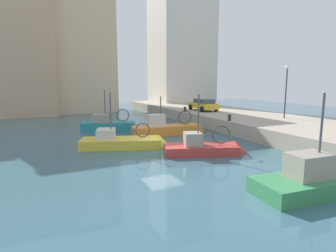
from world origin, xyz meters
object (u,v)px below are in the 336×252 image
(mooring_bollard_mid, at_px, (229,118))
(fishing_boat_red, at_px, (207,152))
(fishing_boat_green, at_px, (327,186))
(parked_car_yellow, at_px, (203,104))
(mooring_bollard_north, at_px, (185,109))
(fishing_boat_yellow, at_px, (127,146))
(fishing_boat_orange, at_px, (170,133))
(quay_streetlamp, at_px, (286,83))
(fishing_boat_teal, at_px, (112,129))

(mooring_bollard_mid, bearing_deg, fishing_boat_red, -138.68)
(fishing_boat_green, relative_size, parked_car_yellow, 1.65)
(fishing_boat_red, bearing_deg, mooring_bollard_north, 66.98)
(parked_car_yellow, bearing_deg, fishing_boat_yellow, -143.58)
(fishing_boat_green, bearing_deg, mooring_bollard_mid, 71.59)
(parked_car_yellow, height_order, mooring_bollard_north, parked_car_yellow)
(fishing_boat_orange, relative_size, fishing_boat_green, 0.99)
(fishing_boat_red, relative_size, mooring_bollard_north, 10.38)
(fishing_boat_red, xyz_separation_m, fishing_boat_green, (1.42, -7.25, 0.03))
(fishing_boat_yellow, relative_size, quay_streetlamp, 1.36)
(fishing_boat_red, bearing_deg, fishing_boat_green, -78.88)
(fishing_boat_yellow, relative_size, fishing_boat_teal, 1.11)
(fishing_boat_teal, distance_m, quay_streetlamp, 16.76)
(fishing_boat_orange, bearing_deg, quay_streetlamp, -17.07)
(fishing_boat_red, distance_m, quay_streetlamp, 12.52)
(fishing_boat_orange, bearing_deg, parked_car_yellow, 38.99)
(fishing_boat_orange, distance_m, parked_car_yellow, 9.29)
(mooring_bollard_mid, distance_m, quay_streetlamp, 6.44)
(fishing_boat_teal, height_order, fishing_boat_green, fishing_boat_green)
(fishing_boat_red, height_order, mooring_bollard_north, fishing_boat_red)
(fishing_boat_red, xyz_separation_m, parked_car_yellow, (7.87, 12.82, 1.79))
(fishing_boat_yellow, bearing_deg, fishing_boat_orange, 32.43)
(fishing_boat_yellow, height_order, parked_car_yellow, fishing_boat_yellow)
(parked_car_yellow, bearing_deg, mooring_bollard_mid, -106.90)
(fishing_boat_teal, bearing_deg, fishing_boat_red, -73.18)
(fishing_boat_yellow, relative_size, mooring_bollard_north, 11.92)
(quay_streetlamp, bearing_deg, parked_car_yellow, 109.79)
(fishing_boat_green, height_order, quay_streetlamp, quay_streetlamp)
(fishing_boat_yellow, bearing_deg, mooring_bollard_north, 42.64)
(parked_car_yellow, bearing_deg, fishing_boat_green, -107.81)
(fishing_boat_teal, xyz_separation_m, quay_streetlamp, (14.46, -7.27, 4.33))
(fishing_boat_teal, height_order, mooring_bollard_north, fishing_boat_teal)
(fishing_boat_yellow, relative_size, parked_car_yellow, 1.53)
(fishing_boat_orange, distance_m, fishing_boat_green, 14.34)
(mooring_bollard_north, bearing_deg, fishing_boat_red, -113.02)
(fishing_boat_green, bearing_deg, mooring_bollard_north, 78.70)
(fishing_boat_orange, bearing_deg, fishing_boat_red, -96.30)
(mooring_bollard_north, xyz_separation_m, quay_streetlamp, (5.65, -8.85, 2.98))
(fishing_boat_teal, xyz_separation_m, parked_car_yellow, (11.26, 1.63, 1.79))
(fishing_boat_teal, bearing_deg, mooring_bollard_north, 10.13)
(parked_car_yellow, bearing_deg, quay_streetlamp, -70.21)
(fishing_boat_orange, relative_size, parked_car_yellow, 1.64)
(fishing_boat_green, height_order, mooring_bollard_north, fishing_boat_green)
(fishing_boat_green, bearing_deg, fishing_boat_orange, 92.57)
(fishing_boat_green, distance_m, quay_streetlamp, 15.38)
(fishing_boat_orange, bearing_deg, fishing_boat_yellow, -147.57)
(fishing_boat_red, distance_m, fishing_boat_orange, 7.12)
(fishing_boat_green, bearing_deg, parked_car_yellow, 72.19)
(fishing_boat_red, xyz_separation_m, quay_streetlamp, (11.07, 3.92, 4.34))
(fishing_boat_teal, distance_m, fishing_boat_orange, 5.85)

